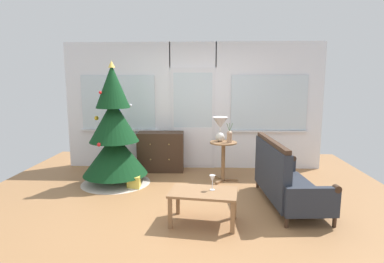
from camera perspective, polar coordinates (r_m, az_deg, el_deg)
ground_plane at (r=4.77m, az=-0.92°, el=-13.03°), size 6.76×6.76×0.00m
back_wall_with_door at (r=6.51m, az=0.16°, el=4.58°), size 5.20×0.14×2.55m
christmas_tree at (r=5.69m, az=-13.72°, el=-1.04°), size 1.21×1.21×2.13m
dresser_cabinet at (r=6.42m, az=-5.59°, el=-3.58°), size 0.92×0.47×0.78m
settee_sofa at (r=4.86m, az=16.05°, el=-8.23°), size 0.83×1.67×0.96m
side_table at (r=5.73m, az=5.61°, el=-3.91°), size 0.50×0.48×0.72m
table_lamp at (r=5.68m, az=5.06°, el=1.04°), size 0.28×0.28×0.44m
flower_vase at (r=5.61m, az=6.72°, el=-0.81°), size 0.11×0.10×0.35m
coffee_table at (r=4.10m, az=2.06°, el=-11.44°), size 0.90×0.63×0.42m
wine_glass at (r=4.08m, az=3.67°, el=-8.51°), size 0.08×0.08×0.20m
gift_box at (r=5.53m, az=-10.33°, el=-8.87°), size 0.20×0.18×0.20m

